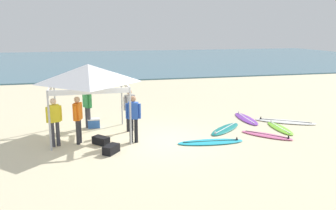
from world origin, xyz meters
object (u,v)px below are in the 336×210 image
(canopy_tent, at_px, (88,74))
(surfboard_lime, at_px, (280,128))
(surfboard_white, at_px, (285,121))
(person_yellow, at_px, (54,119))
(person_grey, at_px, (130,107))
(gear_bag_near_tent, at_px, (111,149))
(cooler_box, at_px, (94,123))
(person_blue, at_px, (133,116))
(surfboard_pink, at_px, (267,135))
(surfboard_purple, at_px, (246,119))
(surfboard_teal, at_px, (225,129))
(person_orange, at_px, (78,117))
(surfboard_cyan, at_px, (211,142))
(person_green, at_px, (87,105))
(gear_bag_by_pole, at_px, (101,140))

(canopy_tent, height_order, surfboard_lime, canopy_tent)
(surfboard_white, distance_m, person_yellow, 9.64)
(person_grey, bearing_deg, gear_bag_near_tent, -111.63)
(cooler_box, bearing_deg, person_blue, -59.63)
(surfboard_pink, relative_size, gear_bag_near_tent, 3.07)
(person_grey, bearing_deg, surfboard_purple, 6.00)
(surfboard_teal, relative_size, person_orange, 1.17)
(surfboard_cyan, distance_m, person_orange, 4.82)
(person_grey, distance_m, person_green, 1.82)
(surfboard_lime, distance_m, cooler_box, 7.67)
(surfboard_cyan, height_order, gear_bag_by_pole, gear_bag_by_pole)
(surfboard_cyan, height_order, person_orange, person_orange)
(surfboard_cyan, xyz_separation_m, surfboard_pink, (2.37, 0.24, 0.00))
(gear_bag_by_pole, bearing_deg, canopy_tent, 105.71)
(canopy_tent, bearing_deg, surfboard_cyan, -24.40)
(canopy_tent, height_order, gear_bag_by_pole, canopy_tent)
(person_grey, height_order, gear_bag_by_pole, person_grey)
(surfboard_white, height_order, person_blue, person_blue)
(person_grey, height_order, cooler_box, person_grey)
(surfboard_cyan, distance_m, surfboard_purple, 3.85)
(surfboard_teal, bearing_deg, person_grey, 168.72)
(surfboard_teal, relative_size, cooler_box, 4.01)
(person_green, bearing_deg, canopy_tent, -85.66)
(person_orange, height_order, cooler_box, person_orange)
(surfboard_lime, distance_m, person_grey, 6.19)
(person_green, bearing_deg, surfboard_white, -7.60)
(surfboard_pink, height_order, person_grey, person_grey)
(canopy_tent, distance_m, surfboard_lime, 7.95)
(person_grey, bearing_deg, surfboard_white, -2.48)
(person_orange, bearing_deg, person_grey, 29.20)
(gear_bag_near_tent, bearing_deg, gear_bag_by_pole, 105.52)
(surfboard_pink, distance_m, person_yellow, 7.84)
(surfboard_white, height_order, person_yellow, person_yellow)
(person_blue, bearing_deg, gear_bag_near_tent, -133.09)
(person_green, bearing_deg, person_orange, -100.42)
(surfboard_lime, distance_m, surfboard_purple, 1.85)
(surfboard_purple, xyz_separation_m, gear_bag_near_tent, (-6.29, -2.95, 0.10))
(canopy_tent, relative_size, person_yellow, 1.65)
(surfboard_teal, distance_m, person_green, 5.70)
(person_yellow, bearing_deg, surfboard_teal, 4.10)
(surfboard_cyan, relative_size, person_green, 1.43)
(canopy_tent, xyz_separation_m, person_green, (-0.08, 1.11, -1.40))
(surfboard_cyan, height_order, surfboard_white, same)
(surfboard_white, distance_m, person_grey, 6.86)
(person_blue, xyz_separation_m, gear_bag_near_tent, (-0.89, -0.95, -0.85))
(canopy_tent, xyz_separation_m, surfboard_pink, (6.53, -1.65, -2.35))
(surfboard_cyan, distance_m, surfboard_pink, 2.38)
(person_grey, bearing_deg, surfboard_teal, -11.28)
(surfboard_teal, distance_m, cooler_box, 5.41)
(surfboard_white, height_order, person_green, person_green)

